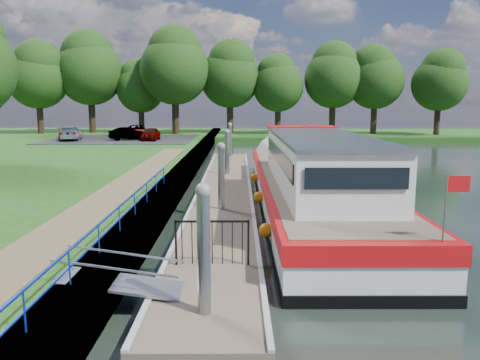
{
  "coord_description": "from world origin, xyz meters",
  "views": [
    {
      "loc": [
        0.66,
        -9.0,
        4.4
      ],
      "look_at": [
        0.71,
        9.21,
        1.4
      ],
      "focal_mm": 35.0,
      "sensor_mm": 36.0,
      "label": 1
    }
  ],
  "objects_px": {
    "car_a": "(151,134)",
    "car_c": "(71,133)",
    "barge": "(307,181)",
    "car_b": "(128,134)",
    "car_d": "(137,131)",
    "pontoon": "(225,192)"
  },
  "relations": [
    {
      "from": "car_a",
      "to": "car_c",
      "type": "distance_m",
      "value": 7.86
    },
    {
      "from": "barge",
      "to": "car_a",
      "type": "height_order",
      "value": "barge"
    },
    {
      "from": "car_b",
      "to": "car_d",
      "type": "bearing_deg",
      "value": -30.11
    },
    {
      "from": "car_b",
      "to": "car_c",
      "type": "bearing_deg",
      "value": 67.86
    },
    {
      "from": "car_b",
      "to": "car_c",
      "type": "relative_size",
      "value": 0.8
    },
    {
      "from": "pontoon",
      "to": "barge",
      "type": "distance_m",
      "value": 4.25
    },
    {
      "from": "pontoon",
      "to": "car_d",
      "type": "distance_m",
      "value": 28.38
    },
    {
      "from": "car_b",
      "to": "car_c",
      "type": "height_order",
      "value": "car_c"
    },
    {
      "from": "car_a",
      "to": "car_d",
      "type": "bearing_deg",
      "value": 122.72
    },
    {
      "from": "pontoon",
      "to": "barge",
      "type": "xyz_separation_m",
      "value": [
        3.6,
        -2.08,
        0.9
      ]
    },
    {
      "from": "pontoon",
      "to": "car_b",
      "type": "height_order",
      "value": "car_b"
    },
    {
      "from": "pontoon",
      "to": "car_a",
      "type": "bearing_deg",
      "value": 108.61
    },
    {
      "from": "car_a",
      "to": "car_d",
      "type": "xyz_separation_m",
      "value": [
        -1.96,
        3.18,
        0.05
      ]
    },
    {
      "from": "pontoon",
      "to": "car_a",
      "type": "distance_m",
      "value": 24.73
    },
    {
      "from": "barge",
      "to": "car_a",
      "type": "bearing_deg",
      "value": 114.24
    },
    {
      "from": "car_c",
      "to": "car_d",
      "type": "bearing_deg",
      "value": -166.11
    },
    {
      "from": "car_c",
      "to": "car_d",
      "type": "xyz_separation_m",
      "value": [
        5.89,
        2.86,
        0.0
      ]
    },
    {
      "from": "car_a",
      "to": "car_b",
      "type": "relative_size",
      "value": 0.97
    },
    {
      "from": "pontoon",
      "to": "barge",
      "type": "height_order",
      "value": "barge"
    },
    {
      "from": "barge",
      "to": "car_d",
      "type": "height_order",
      "value": "barge"
    },
    {
      "from": "barge",
      "to": "car_d",
      "type": "xyz_separation_m",
      "value": [
        -13.44,
        28.67,
        0.42
      ]
    },
    {
      "from": "pontoon",
      "to": "car_d",
      "type": "height_order",
      "value": "car_d"
    }
  ]
}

